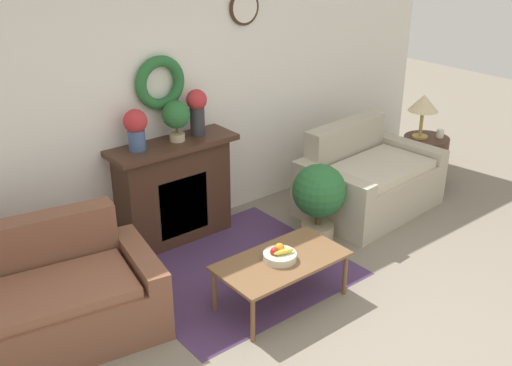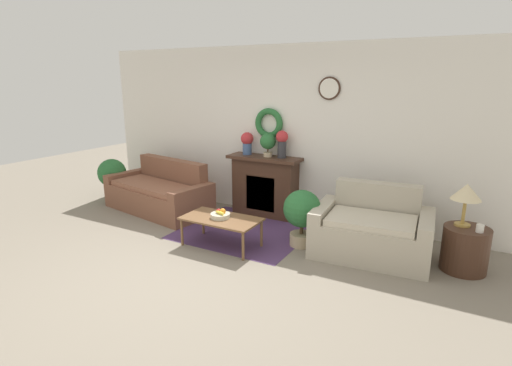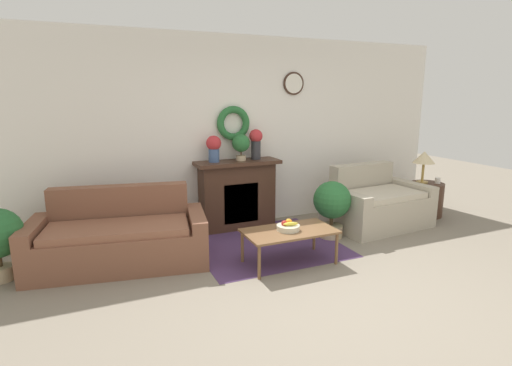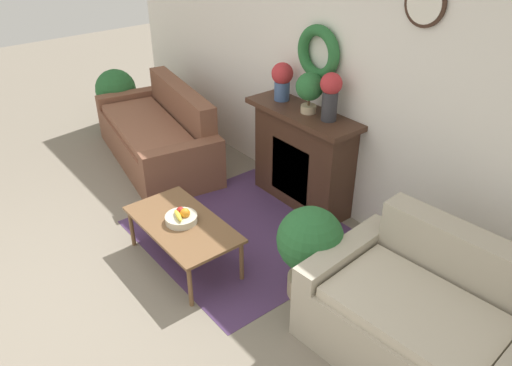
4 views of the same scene
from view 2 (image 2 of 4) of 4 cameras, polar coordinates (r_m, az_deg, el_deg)
name	(u,v)px [view 2 (image 2 of 4)]	position (r m, az deg, el deg)	size (l,w,h in m)	color
ground_plane	(177,277)	(4.75, -11.26, -13.00)	(16.00, 16.00, 0.00)	gray
floor_rug	(245,231)	(5.96, -1.53, -6.81)	(1.80, 1.66, 0.01)	#4C335B
wall_back	(278,132)	(6.46, 3.18, 7.26)	(6.80, 0.16, 2.70)	white
fireplace	(265,186)	(6.50, 1.27, -0.36)	(1.20, 0.41, 0.98)	#42281C
couch_left	(160,193)	(6.97, -13.59, -1.45)	(2.02, 1.18, 0.85)	brown
loveseat_right	(372,231)	(5.30, 16.22, -6.59)	(1.49, 1.04, 0.87)	#B2A893
coffee_table	(221,221)	(5.34, -4.99, -5.36)	(1.04, 0.56, 0.40)	brown
fruit_bowl	(220,215)	(5.32, -5.10, -4.53)	(0.26, 0.26, 0.12)	beige
side_table_by_loveseat	(465,249)	(5.29, 27.69, -8.37)	(0.51, 0.51, 0.53)	#42281C
table_lamp	(466,193)	(5.14, 27.86, -1.31)	(0.33, 0.33, 0.50)	#B28E42
mug	(480,228)	(5.10, 29.35, -5.67)	(0.08, 0.08, 0.09)	silver
vase_on_mantel_left	(247,142)	(6.52, -1.27, 5.91)	(0.21, 0.21, 0.36)	#3D5684
vase_on_mantel_right	(282,142)	(6.23, 3.73, 5.86)	(0.19, 0.19, 0.43)	#2D2D33
potted_plant_on_mantel	(268,142)	(6.32, 1.71, 5.82)	(0.25, 0.25, 0.37)	tan
potted_plant_floor_by_couch	(112,174)	(7.79, -19.86, 1.18)	(0.51, 0.51, 0.77)	tan
potted_plant_floor_by_loveseat	(302,212)	(5.34, 6.58, -4.17)	(0.50, 0.50, 0.77)	tan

